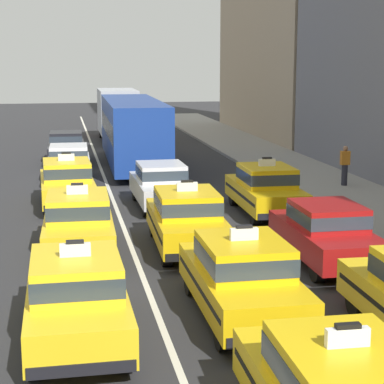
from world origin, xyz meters
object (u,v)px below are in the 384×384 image
object	(u,v)px
taxi_left_second	(77,296)
sedan_center_fourth	(161,184)
taxi_right_fourth	(266,188)
taxi_left_fourth	(67,182)
sedan_right_third	(326,231)
sedan_left_sixth	(66,146)
taxi_center_second	(242,276)
bus_center_fifth	(133,129)
sedan_left_fifth	(69,162)
taxi_center_third	(187,218)
pedestrian_trailing	(345,165)
taxi_left_third	(78,222)
box_truck_center_sixth	(117,113)

from	to	relation	value
taxi_left_second	sedan_center_fourth	xyz separation A→B (m)	(3.23, 11.54, -0.03)
taxi_left_second	taxi_right_fourth	xyz separation A→B (m)	(6.54, 9.82, 0.00)
taxi_left_fourth	sedan_right_third	world-z (taller)	taxi_left_fourth
sedan_left_sixth	taxi_left_second	bearing A→B (deg)	-90.18
taxi_center_second	bus_center_fifth	distance (m)	20.77
sedan_left_fifth	taxi_center_third	xyz separation A→B (m)	(3.01, -11.54, 0.03)
taxi_left_second	taxi_right_fourth	distance (m)	11.80
sedan_right_third	taxi_right_fourth	size ratio (longest dim) A/B	0.94
sedan_left_sixth	taxi_center_third	distance (m)	17.41
sedan_right_third	pedestrian_trailing	distance (m)	10.86
taxi_left_second	taxi_center_second	distance (m)	3.36
sedan_left_fifth	sedan_left_sixth	size ratio (longest dim) A/B	1.00
sedan_center_fourth	taxi_left_fourth	bearing A→B (deg)	166.65
taxi_left_third	pedestrian_trailing	size ratio (longest dim) A/B	2.87
taxi_left_fourth	sedan_left_sixth	distance (m)	10.72
taxi_center_third	pedestrian_trailing	bearing A→B (deg)	44.86
sedan_right_third	taxi_right_fourth	distance (m)	5.93
sedan_center_fourth	box_truck_center_sixth	world-z (taller)	box_truck_center_sixth
sedan_left_sixth	sedan_center_fourth	size ratio (longest dim) A/B	1.00
sedan_left_fifth	bus_center_fifth	xyz separation A→B (m)	(3.14, 3.88, 0.97)
taxi_left_second	taxi_right_fourth	world-z (taller)	same
taxi_left_third	sedan_left_fifth	size ratio (longest dim) A/B	1.06
sedan_left_fifth	taxi_center_third	size ratio (longest dim) A/B	0.94
taxi_left_third	sedan_left_fifth	world-z (taller)	taxi_left_third
sedan_center_fourth	sedan_right_third	xyz separation A→B (m)	(3.17, -7.64, 0.00)
sedan_left_sixth	sedan_right_third	size ratio (longest dim) A/B	1.01
taxi_left_third	sedan_left_sixth	bearing A→B (deg)	90.42
sedan_center_fourth	box_truck_center_sixth	xyz separation A→B (m)	(0.17, 21.08, 0.93)
taxi_left_third	taxi_center_second	size ratio (longest dim) A/B	1.01
taxi_left_third	taxi_center_third	size ratio (longest dim) A/B	1.00
sedan_left_fifth	sedan_center_fourth	size ratio (longest dim) A/B	1.00
taxi_left_second	taxi_right_fourth	size ratio (longest dim) A/B	1.00
taxi_left_third	sedan_right_third	world-z (taller)	taxi_left_third
taxi_left_fourth	taxi_right_fourth	distance (m)	7.02
box_truck_center_sixth	sedan_right_third	distance (m)	28.90
taxi_center_second	taxi_center_third	size ratio (longest dim) A/B	0.99
taxi_right_fourth	pedestrian_trailing	bearing A→B (deg)	41.20
taxi_left_second	taxi_center_second	bearing A→B (deg)	9.71
taxi_center_third	pedestrian_trailing	size ratio (longest dim) A/B	2.88
bus_center_fifth	pedestrian_trailing	world-z (taller)	bus_center_fifth
taxi_left_fourth	taxi_center_second	bearing A→B (deg)	-74.16
taxi_left_second	taxi_left_fourth	xyz separation A→B (m)	(-0.03, 12.31, 0.00)
taxi_left_second	sedan_right_third	size ratio (longest dim) A/B	1.06
taxi_left_second	taxi_left_fourth	size ratio (longest dim) A/B	0.99
taxi_center_second	taxi_center_third	bearing A→B (deg)	91.91
taxi_left_fourth	sedan_left_fifth	bearing A→B (deg)	88.42
taxi_left_fourth	pedestrian_trailing	world-z (taller)	taxi_left_fourth
taxi_right_fourth	box_truck_center_sixth	bearing A→B (deg)	97.87
sedan_left_fifth	taxi_center_second	xyz separation A→B (m)	(3.19, -16.87, 0.03)
taxi_center_second	sedan_right_third	distance (m)	4.54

